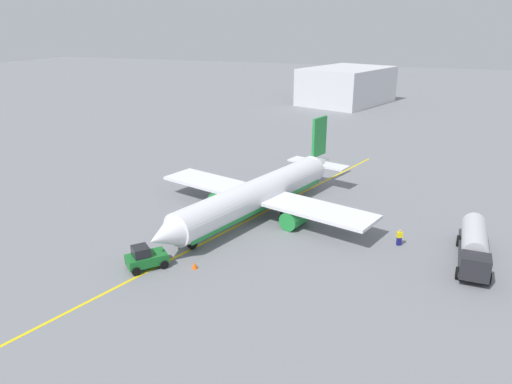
{
  "coord_description": "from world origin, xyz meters",
  "views": [
    {
      "loc": [
        48.52,
        17.83,
        21.53
      ],
      "look_at": [
        0.0,
        0.0,
        3.0
      ],
      "focal_mm": 33.81,
      "sensor_mm": 36.0,
      "label": 1
    }
  ],
  "objects_px": {
    "airplane": "(259,194)",
    "refueling_worker": "(399,238)",
    "fuel_tanker": "(474,245)",
    "pushback_tug": "(145,258)",
    "safety_cone_nose": "(195,265)"
  },
  "relations": [
    {
      "from": "airplane",
      "to": "refueling_worker",
      "type": "xyz_separation_m",
      "value": [
        2.62,
        16.03,
        -1.73
      ]
    },
    {
      "from": "airplane",
      "to": "fuel_tanker",
      "type": "xyz_separation_m",
      "value": [
        3.84,
        22.81,
        -0.82
      ]
    },
    {
      "from": "fuel_tanker",
      "to": "pushback_tug",
      "type": "bearing_deg",
      "value": -67.52
    },
    {
      "from": "airplane",
      "to": "pushback_tug",
      "type": "bearing_deg",
      "value": -19.27
    },
    {
      "from": "safety_cone_nose",
      "to": "refueling_worker",
      "type": "bearing_deg",
      "value": 123.79
    },
    {
      "from": "fuel_tanker",
      "to": "pushback_tug",
      "type": "xyz_separation_m",
      "value": [
        11.68,
        -28.23,
        -0.72
      ]
    },
    {
      "from": "fuel_tanker",
      "to": "safety_cone_nose",
      "type": "relative_size",
      "value": 17.79
    },
    {
      "from": "fuel_tanker",
      "to": "safety_cone_nose",
      "type": "distance_m",
      "value": 26.11
    },
    {
      "from": "airplane",
      "to": "refueling_worker",
      "type": "bearing_deg",
      "value": 80.71
    },
    {
      "from": "pushback_tug",
      "to": "safety_cone_nose",
      "type": "bearing_deg",
      "value": 108.2
    },
    {
      "from": "airplane",
      "to": "safety_cone_nose",
      "type": "relative_size",
      "value": 51.92
    },
    {
      "from": "airplane",
      "to": "pushback_tug",
      "type": "xyz_separation_m",
      "value": [
        15.53,
        -5.43,
        -1.54
      ]
    },
    {
      "from": "fuel_tanker",
      "to": "pushback_tug",
      "type": "relative_size",
      "value": 2.72
    },
    {
      "from": "airplane",
      "to": "refueling_worker",
      "type": "relative_size",
      "value": 18.94
    },
    {
      "from": "airplane",
      "to": "refueling_worker",
      "type": "distance_m",
      "value": 16.34
    }
  ]
}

